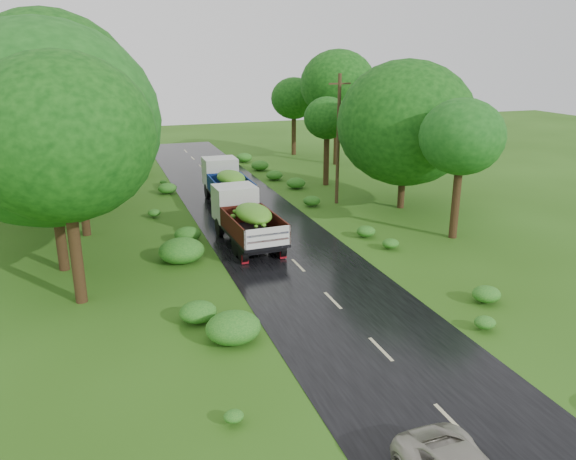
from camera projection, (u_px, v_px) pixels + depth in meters
name	position (u px, v px, depth m)	size (l,w,h in m)	color
ground	(381.00, 350.00, 18.59)	(120.00, 120.00, 0.00)	#264D10
road	(323.00, 291.00, 23.08)	(6.50, 80.00, 0.02)	black
road_lines	(314.00, 281.00, 23.98)	(0.12, 69.60, 0.00)	#BFB78C
truck_near	(245.00, 216.00, 28.27)	(2.44, 6.29, 2.61)	black
truck_far	(226.00, 181.00, 35.74)	(2.26, 6.24, 2.62)	black
utility_pole	(338.00, 138.00, 34.95)	(1.42, 0.22, 8.10)	#382616
trees_left	(58.00, 99.00, 32.82)	(6.88, 32.68, 9.46)	black
trees_right	(363.00, 109.00, 39.02)	(6.83, 28.63, 8.30)	black
shrubs	(261.00, 222.00, 31.07)	(11.90, 44.00, 0.70)	#155A1A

